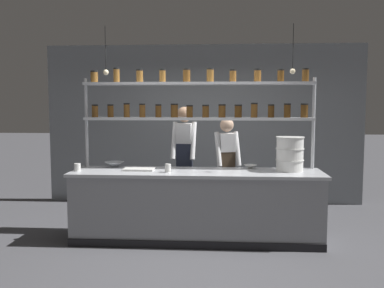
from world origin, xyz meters
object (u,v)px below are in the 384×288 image
(chef_center, at_px, (227,164))
(serving_cup_front, at_px, (77,167))
(chef_left, at_px, (184,156))
(cutting_board, at_px, (139,169))
(container_stack, at_px, (290,154))
(prep_bowl_near_left, at_px, (114,165))
(prep_bowl_center_front, at_px, (250,167))
(serving_cup_by_board, at_px, (168,168))
(spice_shelf_unit, at_px, (199,104))

(chef_center, xyz_separation_m, serving_cup_front, (-1.95, -0.85, 0.07))
(chef_left, xyz_separation_m, cutting_board, (-0.54, -0.75, -0.09))
(chef_left, distance_m, container_stack, 1.60)
(chef_center, height_order, container_stack, chef_center)
(serving_cup_front, bearing_deg, container_stack, 3.99)
(chef_left, height_order, prep_bowl_near_left, chef_left)
(chef_left, height_order, chef_center, chef_left)
(prep_bowl_center_front, distance_m, serving_cup_front, 2.30)
(prep_bowl_center_front, bearing_deg, serving_cup_by_board, -160.03)
(prep_bowl_center_front, height_order, serving_cup_by_board, serving_cup_by_board)
(chef_left, height_order, container_stack, chef_left)
(cutting_board, relative_size, serving_cup_by_board, 3.73)
(prep_bowl_near_left, distance_m, serving_cup_front, 0.54)
(chef_center, relative_size, serving_cup_by_board, 14.78)
(chef_center, distance_m, prep_bowl_near_left, 1.63)
(chef_center, relative_size, prep_bowl_center_front, 8.75)
(cutting_board, bearing_deg, chef_center, 31.58)
(spice_shelf_unit, distance_m, prep_bowl_near_left, 1.44)
(cutting_board, xyz_separation_m, prep_bowl_center_front, (1.48, 0.24, 0.01))
(chef_left, xyz_separation_m, serving_cup_front, (-1.33, -0.88, -0.05))
(prep_bowl_center_front, relative_size, serving_cup_by_board, 1.69)
(cutting_board, height_order, prep_bowl_center_front, prep_bowl_center_front)
(spice_shelf_unit, xyz_separation_m, prep_bowl_near_left, (-1.17, -0.06, -0.84))
(spice_shelf_unit, height_order, chef_left, spice_shelf_unit)
(cutting_board, relative_size, serving_cup_front, 4.10)
(serving_cup_front, bearing_deg, spice_shelf_unit, 14.99)
(prep_bowl_near_left, relative_size, prep_bowl_center_front, 1.50)
(chef_center, bearing_deg, prep_bowl_near_left, -178.50)
(container_stack, bearing_deg, prep_bowl_near_left, 175.90)
(cutting_board, bearing_deg, container_stack, 1.85)
(prep_bowl_near_left, bearing_deg, prep_bowl_center_front, 0.05)
(spice_shelf_unit, xyz_separation_m, container_stack, (1.20, -0.23, -0.65))
(chef_center, xyz_separation_m, prep_bowl_center_front, (0.32, -0.48, 0.04))
(prep_bowl_near_left, xyz_separation_m, prep_bowl_center_front, (1.87, 0.00, -0.01))
(prep_bowl_near_left, bearing_deg, serving_cup_by_board, -26.08)
(spice_shelf_unit, distance_m, container_stack, 1.38)
(chef_center, bearing_deg, chef_left, 161.54)
(prep_bowl_center_front, xyz_separation_m, serving_cup_by_board, (-1.08, -0.39, 0.03))
(spice_shelf_unit, height_order, serving_cup_by_board, spice_shelf_unit)
(chef_center, bearing_deg, prep_bowl_center_front, -72.56)
(cutting_board, distance_m, prep_bowl_center_front, 1.50)
(serving_cup_front, bearing_deg, chef_left, 33.42)
(spice_shelf_unit, bearing_deg, chef_center, 47.61)
(cutting_board, bearing_deg, prep_bowl_near_left, 149.11)
(prep_bowl_near_left, bearing_deg, container_stack, -4.10)
(container_stack, xyz_separation_m, prep_bowl_center_front, (-0.50, 0.17, -0.20))
(spice_shelf_unit, relative_size, cutting_board, 7.87)
(serving_cup_front, distance_m, serving_cup_by_board, 1.19)
(spice_shelf_unit, distance_m, cutting_board, 1.20)
(serving_cup_by_board, bearing_deg, prep_bowl_near_left, 153.92)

